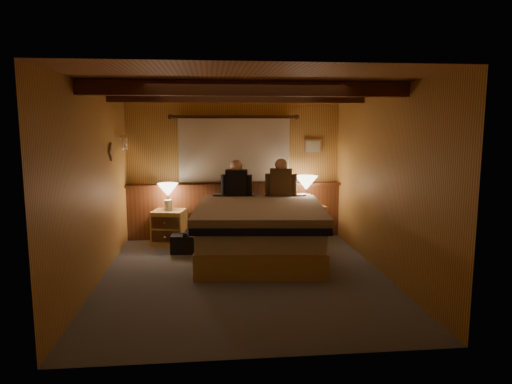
{
  "coord_description": "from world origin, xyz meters",
  "views": [
    {
      "loc": [
        -0.42,
        -5.62,
        1.93
      ],
      "look_at": [
        0.2,
        0.4,
        1.03
      ],
      "focal_mm": 32.0,
      "sensor_mm": 36.0,
      "label": 1
    }
  ],
  "objects": [
    {
      "name": "ceiling_beams",
      "position": [
        0.0,
        0.15,
        2.31
      ],
      "size": [
        3.6,
        1.65,
        0.16
      ],
      "color": "#492312",
      "rests_on": "ceiling"
    },
    {
      "name": "wainscot",
      "position": [
        0.0,
        2.04,
        0.49
      ],
      "size": [
        3.6,
        0.23,
        0.94
      ],
      "color": "brown",
      "rests_on": "wall_back"
    },
    {
      "name": "framed_print",
      "position": [
        1.35,
        2.08,
        1.55
      ],
      "size": [
        0.3,
        0.04,
        0.25
      ],
      "color": "tan",
      "rests_on": "wall_back"
    },
    {
      "name": "wall_right",
      "position": [
        1.8,
        0.0,
        1.2
      ],
      "size": [
        0.0,
        4.2,
        4.2
      ],
      "primitive_type": "plane",
      "rotation": [
        1.57,
        0.0,
        -1.57
      ],
      "color": "gold",
      "rests_on": "floor"
    },
    {
      "name": "nightstand_left",
      "position": [
        -1.09,
        1.75,
        0.27
      ],
      "size": [
        0.58,
        0.54,
        0.55
      ],
      "rotation": [
        0.0,
        0.0,
        -0.21
      ],
      "color": "tan",
      "rests_on": "floor"
    },
    {
      "name": "wall_back",
      "position": [
        0.0,
        2.1,
        1.2
      ],
      "size": [
        3.6,
        0.0,
        3.6
      ],
      "primitive_type": "plane",
      "rotation": [
        1.57,
        0.0,
        0.0
      ],
      "color": "gold",
      "rests_on": "floor"
    },
    {
      "name": "curtain_window",
      "position": [
        0.0,
        2.03,
        1.52
      ],
      "size": [
        2.18,
        0.09,
        1.11
      ],
      "color": "#492312",
      "rests_on": "wall_back"
    },
    {
      "name": "duffel_bag",
      "position": [
        -0.78,
        1.16,
        0.14
      ],
      "size": [
        0.48,
        0.31,
        0.33
      ],
      "rotation": [
        0.0,
        0.0,
        -0.09
      ],
      "color": "black",
      "rests_on": "floor"
    },
    {
      "name": "nightstand_right",
      "position": [
        1.19,
        1.73,
        0.3
      ],
      "size": [
        0.61,
        0.56,
        0.59
      ],
      "rotation": [
        0.0,
        0.0,
        0.15
      ],
      "color": "tan",
      "rests_on": "floor"
    },
    {
      "name": "wall_front",
      "position": [
        0.0,
        -2.1,
        1.2
      ],
      "size": [
        3.6,
        0.0,
        3.6
      ],
      "primitive_type": "plane",
      "rotation": [
        -1.57,
        0.0,
        0.0
      ],
      "color": "gold",
      "rests_on": "floor"
    },
    {
      "name": "person_right",
      "position": [
        0.73,
        1.64,
        1.03
      ],
      "size": [
        0.51,
        0.27,
        0.63
      ],
      "rotation": [
        0.0,
        0.0,
        -0.19
      ],
      "color": "#503920",
      "rests_on": "bed"
    },
    {
      "name": "lamp_left",
      "position": [
        -1.1,
        1.77,
        0.85
      ],
      "size": [
        0.33,
        0.33,
        0.44
      ],
      "color": "silver",
      "rests_on": "nightstand_left"
    },
    {
      "name": "floor",
      "position": [
        0.0,
        0.0,
        0.0
      ],
      "size": [
        4.2,
        4.2,
        0.0
      ],
      "primitive_type": "plane",
      "color": "#575B67",
      "rests_on": "ground"
    },
    {
      "name": "ceiling",
      "position": [
        0.0,
        0.0,
        2.4
      ],
      "size": [
        4.2,
        4.2,
        0.0
      ],
      "primitive_type": "plane",
      "rotation": [
        3.14,
        0.0,
        0.0
      ],
      "color": "#CD864D",
      "rests_on": "wall_back"
    },
    {
      "name": "person_left",
      "position": [
        0.01,
        1.69,
        1.02
      ],
      "size": [
        0.5,
        0.25,
        0.61
      ],
      "rotation": [
        0.0,
        0.0,
        -0.15
      ],
      "color": "black",
      "rests_on": "bed"
    },
    {
      "name": "wall_left",
      "position": [
        -1.8,
        0.0,
        1.2
      ],
      "size": [
        0.0,
        4.2,
        4.2
      ],
      "primitive_type": "plane",
      "rotation": [
        1.57,
        0.0,
        1.57
      ],
      "color": "gold",
      "rests_on": "floor"
    },
    {
      "name": "coat_rail",
      "position": [
        -1.72,
        1.58,
        1.67
      ],
      "size": [
        0.05,
        0.55,
        0.24
      ],
      "color": "white",
      "rests_on": "wall_left"
    },
    {
      "name": "bed",
      "position": [
        0.3,
        0.84,
        0.41
      ],
      "size": [
        1.97,
        2.45,
        0.78
      ],
      "rotation": [
        0.0,
        0.0,
        -0.1
      ],
      "color": "tan",
      "rests_on": "floor"
    },
    {
      "name": "lamp_right",
      "position": [
        1.17,
        1.73,
        0.94
      ],
      "size": [
        0.38,
        0.38,
        0.49
      ],
      "color": "silver",
      "rests_on": "nightstand_right"
    }
  ]
}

